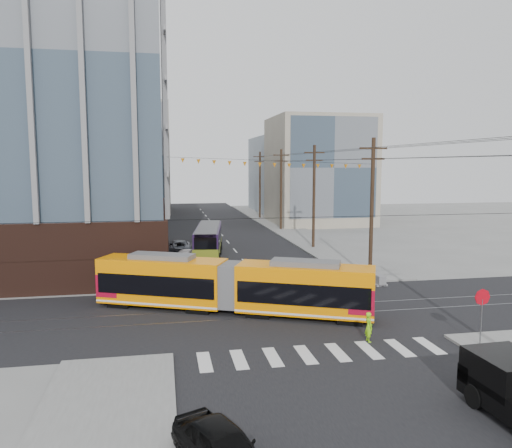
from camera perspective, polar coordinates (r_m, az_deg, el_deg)
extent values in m
plane|color=slate|center=(27.51, 5.54, -12.28)|extent=(160.00, 160.00, 0.00)
cube|color=#8C99A5|center=(77.55, -17.90, 6.54)|extent=(18.00, 16.00, 18.00)
cube|color=gray|center=(76.59, 7.16, 6.07)|extent=(14.00, 14.00, 16.00)
cube|color=gray|center=(97.18, -14.67, 7.24)|extent=(16.00, 18.00, 20.00)
cube|color=#8C99A5|center=(96.35, 4.65, 5.67)|extent=(16.00, 16.00, 14.00)
cylinder|color=black|center=(82.55, 0.45, 4.44)|extent=(0.30, 0.30, 11.00)
imported|color=black|center=(16.10, -3.85, -24.21)|extent=(3.24, 4.47, 1.42)
imported|color=#AFAFAF|center=(40.01, -7.31, -5.11)|extent=(1.91, 4.63, 1.49)
imported|color=silver|center=(46.56, -7.83, -3.58)|extent=(3.02, 4.54, 1.22)
imported|color=slate|center=(50.94, -8.78, -2.58)|extent=(2.36, 5.10, 1.41)
imported|color=#87DD11|center=(26.53, 12.77, -11.40)|extent=(0.38, 0.57, 1.55)
cube|color=slate|center=(39.80, 12.84, -5.81)|extent=(1.30, 3.99, 0.78)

